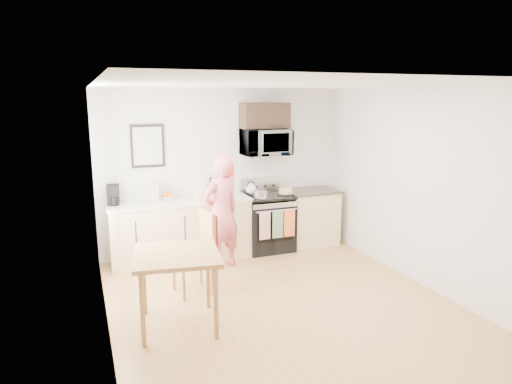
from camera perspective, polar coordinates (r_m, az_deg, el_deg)
name	(u,v)px	position (r m, az deg, el deg)	size (l,w,h in m)	color
floor	(282,305)	(5.70, 3.32, -13.88)	(4.60, 4.60, 0.00)	#AB7F42
back_wall	(224,171)	(7.38, -4.00, 2.66)	(4.00, 0.04, 2.60)	white
front_wall	(422,268)	(3.40, 20.09, -8.94)	(4.00, 0.04, 2.60)	white
left_wall	(101,216)	(4.81, -18.75, -2.87)	(0.04, 4.60, 2.60)	white
right_wall	(423,188)	(6.35, 20.10, 0.49)	(0.04, 4.60, 2.60)	white
ceiling	(285,84)	(5.14, 3.67, 13.27)	(4.00, 4.60, 0.04)	white
window	(100,178)	(5.54, -18.96, 1.63)	(0.06, 1.40, 1.50)	white
cabinet_left	(181,232)	(7.09, -9.38, -4.90)	(2.10, 0.60, 0.90)	#D4C088
countertop_left	(180,202)	(6.97, -9.51, -1.20)	(2.14, 0.64, 0.04)	beige
cabinet_right	(310,218)	(7.83, 6.81, -3.23)	(0.84, 0.60, 0.90)	#D4C088
countertop_right	(311,191)	(7.72, 6.89, 0.14)	(0.88, 0.64, 0.04)	black
range	(268,224)	(7.48, 1.46, -3.97)	(0.76, 0.70, 1.16)	black
microwave	(266,142)	(7.33, 1.20, 6.24)	(0.76, 0.51, 0.42)	#B1B0B5
upper_cabinet	(265,116)	(7.34, 1.08, 9.54)	(0.76, 0.35, 0.40)	black
wall_art	(148,146)	(7.04, -13.40, 5.62)	(0.50, 0.04, 0.65)	black
wall_trivet	(227,171)	(7.38, -3.60, 2.66)	(0.20, 0.02, 0.20)	#B5210F
person	(221,212)	(6.59, -4.36, -2.54)	(0.61, 0.40, 1.68)	#BD344B
dining_table	(177,262)	(5.00, -9.87, -8.57)	(0.89, 0.89, 0.84)	brown
chair	(203,240)	(5.88, -6.65, -5.97)	(0.54, 0.50, 1.06)	brown
knife_block	(212,189)	(7.28, -5.57, 0.43)	(0.09, 0.13, 0.20)	brown
utensil_crock	(213,187)	(7.19, -5.40, 0.68)	(0.12, 0.12, 0.37)	#B5210F
fruit_bowl	(169,197)	(7.07, -10.82, -0.56)	(0.27, 0.27, 0.11)	white
milk_carton	(154,192)	(6.94, -12.60, -0.02)	(0.11, 0.11, 0.28)	tan
coffee_maker	(113,195)	(6.89, -17.43, -0.40)	(0.19, 0.26, 0.29)	black
bread_bag	(206,198)	(6.83, -6.23, -0.76)	(0.29, 0.13, 0.11)	tan
cake	(286,192)	(7.39, 3.73, 0.06)	(0.28, 0.28, 0.09)	black
kettle	(251,189)	(7.36, -0.64, 0.41)	(0.17, 0.17, 0.22)	white
pot	(261,195)	(7.09, 0.64, -0.34)	(0.21, 0.34, 0.10)	#B1B0B5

